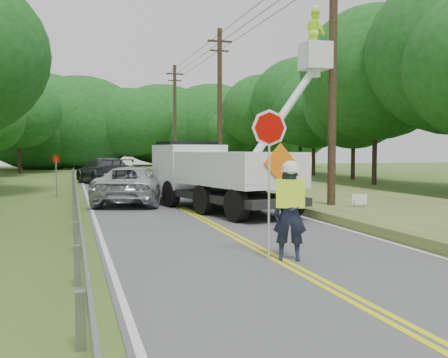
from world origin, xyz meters
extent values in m
plane|color=#38611F|center=(0.00, 0.00, 0.00)|extent=(140.00, 140.00, 0.00)
cube|color=#555557|center=(0.00, 14.00, 0.01)|extent=(7.20, 96.00, 0.02)
cube|color=#E9F211|center=(-0.10, 14.00, 0.02)|extent=(0.12, 96.00, 0.00)
cube|color=#E9F211|center=(0.10, 14.00, 0.02)|extent=(0.12, 96.00, 0.00)
cube|color=silver|center=(-3.45, 14.00, 0.02)|extent=(0.12, 96.00, 0.00)
cube|color=silver|center=(3.45, 14.00, 0.02)|extent=(0.12, 96.00, 0.00)
cube|color=gray|center=(-4.10, -2.00, 0.35)|extent=(0.12, 0.14, 0.70)
cube|color=gray|center=(-4.10, 1.00, 0.35)|extent=(0.12, 0.14, 0.70)
cube|color=gray|center=(-4.10, 4.00, 0.35)|extent=(0.12, 0.14, 0.70)
cube|color=gray|center=(-4.10, 7.00, 0.35)|extent=(0.12, 0.14, 0.70)
cube|color=gray|center=(-4.10, 10.00, 0.35)|extent=(0.12, 0.14, 0.70)
cube|color=gray|center=(-4.10, 13.00, 0.35)|extent=(0.12, 0.14, 0.70)
cube|color=gray|center=(-4.10, 16.00, 0.35)|extent=(0.12, 0.14, 0.70)
cube|color=gray|center=(-4.10, 19.00, 0.35)|extent=(0.12, 0.14, 0.70)
cube|color=gray|center=(-4.10, 22.00, 0.35)|extent=(0.12, 0.14, 0.70)
cube|color=gray|center=(-4.10, 25.00, 0.35)|extent=(0.12, 0.14, 0.70)
cube|color=gray|center=(-4.10, 28.00, 0.35)|extent=(0.12, 0.14, 0.70)
cube|color=gray|center=(-4.10, 31.00, 0.35)|extent=(0.12, 0.14, 0.70)
cube|color=gray|center=(-4.10, 34.00, 0.35)|extent=(0.12, 0.14, 0.70)
cube|color=gray|center=(-4.10, 37.00, 0.35)|extent=(0.12, 0.14, 0.70)
cube|color=gray|center=(-4.00, 15.00, 0.60)|extent=(0.05, 48.00, 0.34)
cylinder|color=black|center=(5.00, 9.00, 5.00)|extent=(0.30, 0.30, 10.00)
cylinder|color=black|center=(5.00, 24.00, 5.00)|extent=(0.30, 0.30, 10.00)
cube|color=black|center=(5.00, 24.00, 9.20)|extent=(1.60, 0.12, 0.12)
cube|color=black|center=(5.00, 24.00, 8.60)|extent=(1.20, 0.10, 0.10)
cylinder|color=black|center=(5.00, 39.00, 5.00)|extent=(0.30, 0.30, 10.00)
cube|color=black|center=(5.00, 39.00, 9.20)|extent=(1.60, 0.12, 0.12)
cube|color=black|center=(5.00, 39.00, 8.60)|extent=(1.20, 0.10, 0.10)
cylinder|color=black|center=(4.30, 17.50, 9.10)|extent=(0.03, 43.00, 0.03)
cylinder|color=black|center=(5.00, 17.50, 9.10)|extent=(0.03, 43.00, 0.03)
cylinder|color=black|center=(5.70, 17.50, 9.10)|extent=(0.03, 43.00, 0.03)
cube|color=#53642B|center=(7.10, 14.00, 0.15)|extent=(7.00, 96.00, 0.30)
cylinder|color=#332319|center=(-8.95, 45.29, 1.71)|extent=(0.32, 0.32, 3.41)
ellipsoid|color=#154616|center=(-8.95, 45.29, 5.88)|extent=(7.96, 7.96, 7.01)
cylinder|color=#332319|center=(-9.23, 48.16, 1.65)|extent=(0.32, 0.32, 3.29)
ellipsoid|color=#154616|center=(-9.23, 48.16, 5.67)|extent=(7.68, 7.68, 6.76)
cylinder|color=#332319|center=(14.92, 21.76, 2.12)|extent=(0.32, 0.32, 4.24)
ellipsoid|color=#154616|center=(14.92, 21.76, 7.30)|extent=(9.89, 9.89, 8.70)
cylinder|color=#332319|center=(16.70, 27.51, 1.70)|extent=(0.32, 0.32, 3.40)
ellipsoid|color=#154616|center=(16.70, 27.51, 5.85)|extent=(7.93, 7.93, 6.98)
cylinder|color=#332319|center=(16.56, 34.05, 1.72)|extent=(0.32, 0.32, 3.43)
ellipsoid|color=#154616|center=(16.56, 34.05, 5.91)|extent=(8.00, 8.00, 7.04)
cylinder|color=#332319|center=(16.35, 36.41, 1.97)|extent=(0.32, 0.32, 3.94)
ellipsoid|color=#154616|center=(16.35, 36.41, 6.79)|extent=(9.19, 9.19, 8.09)
cylinder|color=#332319|center=(14.65, 41.89, 1.81)|extent=(0.32, 0.32, 3.61)
ellipsoid|color=#154616|center=(14.65, 41.89, 6.22)|extent=(8.43, 8.43, 7.41)
cylinder|color=#332319|center=(13.24, 47.68, 1.24)|extent=(0.32, 0.32, 2.48)
ellipsoid|color=#154616|center=(13.24, 47.68, 4.28)|extent=(5.80, 5.80, 5.10)
ellipsoid|color=#154616|center=(-7.32, 56.41, 5.50)|extent=(15.21, 11.41, 11.41)
ellipsoid|color=#154616|center=(-2.99, 56.15, 5.50)|extent=(14.76, 11.07, 11.07)
ellipsoid|color=#154616|center=(2.46, 54.40, 5.50)|extent=(10.91, 8.18, 8.18)
ellipsoid|color=#154616|center=(7.06, 57.79, 5.50)|extent=(13.56, 10.17, 10.17)
ellipsoid|color=#154616|center=(13.51, 56.98, 5.50)|extent=(14.01, 10.51, 10.51)
ellipsoid|color=#154616|center=(17.44, 56.09, 5.50)|extent=(10.30, 7.73, 7.73)
ellipsoid|color=#154616|center=(22.13, 54.07, 5.50)|extent=(13.11, 9.83, 9.83)
imported|color=#191E33|center=(0.22, 1.80, 0.99)|extent=(0.83, 0.70, 1.94)
cube|color=#C8FF24|center=(0.22, 1.80, 1.43)|extent=(0.69, 0.56, 0.59)
ellipsoid|color=white|center=(0.22, 1.80, 1.97)|extent=(0.36, 0.36, 0.29)
cylinder|color=#B7B7B7|center=(-0.18, 2.03, 1.38)|extent=(0.04, 0.04, 2.71)
cylinder|color=#A80700|center=(-0.18, 2.03, 2.80)|extent=(0.77, 0.03, 0.77)
cylinder|color=black|center=(0.86, 7.54, 0.55)|extent=(0.58, 1.12, 1.07)
cylinder|color=black|center=(3.02, 8.07, 0.55)|extent=(0.58, 1.12, 1.07)
cylinder|color=black|center=(0.33, 9.70, 0.55)|extent=(0.58, 1.12, 1.07)
cylinder|color=black|center=(2.49, 10.24, 0.55)|extent=(0.58, 1.12, 1.07)
cylinder|color=black|center=(-0.34, 12.40, 0.55)|extent=(0.58, 1.12, 1.07)
cylinder|color=black|center=(1.82, 12.94, 0.55)|extent=(0.58, 1.12, 1.07)
cube|color=black|center=(1.33, 10.29, 0.63)|extent=(3.98, 7.48, 0.28)
cube|color=white|center=(1.51, 9.54, 1.19)|extent=(3.72, 5.59, 0.25)
cube|color=white|center=(0.29, 9.23, 1.75)|extent=(1.29, 4.99, 1.00)
cube|color=white|center=(2.74, 9.84, 1.75)|extent=(1.29, 4.99, 1.00)
cube|color=white|center=(2.12, 7.07, 1.75)|extent=(2.50, 0.68, 1.00)
cube|color=white|center=(0.61, 13.21, 1.52)|extent=(2.94, 2.66, 2.00)
cube|color=black|center=(0.55, 13.43, 2.25)|extent=(2.51, 1.94, 0.84)
cube|color=white|center=(1.81, 8.35, 1.75)|extent=(1.21, 1.21, 0.89)
cube|color=white|center=(4.30, 9.00, 5.68)|extent=(0.95, 0.95, 0.95)
imported|color=#C8FF24|center=(4.30, 9.00, 6.53)|extent=(0.62, 0.80, 1.65)
cube|color=orange|center=(2.14, 7.00, 1.91)|extent=(1.23, 0.34, 1.26)
imported|color=silver|center=(-1.63, 14.24, 0.82)|extent=(4.14, 6.24, 1.59)
imported|color=#33373A|center=(-2.10, 27.69, 0.90)|extent=(3.86, 6.49, 1.76)
cylinder|color=gray|center=(-4.88, 18.23, 0.97)|extent=(0.06, 0.06, 1.95)
cylinder|color=#A80700|center=(-4.88, 18.23, 1.86)|extent=(0.32, 0.34, 0.44)
cube|color=white|center=(5.62, 8.07, 0.58)|extent=(0.50, 0.21, 0.37)
cylinder|color=gray|center=(5.41, 8.07, 0.26)|extent=(0.02, 0.02, 0.52)
cylinder|color=gray|center=(5.83, 8.07, 0.26)|extent=(0.02, 0.02, 0.52)
camera|label=1|loc=(-4.17, -8.21, 2.35)|focal=41.77mm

